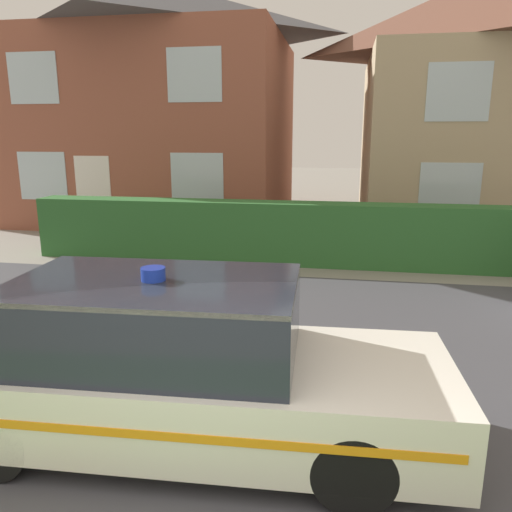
# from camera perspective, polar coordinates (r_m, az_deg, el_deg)

# --- Properties ---
(road_strip) EXTENTS (28.00, 6.68, 0.01)m
(road_strip) POSITION_cam_1_polar(r_m,az_deg,el_deg) (6.45, 1.63, -10.53)
(road_strip) COLOR #424247
(road_strip) RESTS_ON ground
(garden_hedge) EXTENTS (10.68, 0.68, 1.29)m
(garden_hedge) POSITION_cam_1_polar(r_m,az_deg,el_deg) (10.47, 2.82, 2.65)
(garden_hedge) COLOR #2D662D
(garden_hedge) RESTS_ON ground
(police_car) EXTENTS (4.52, 1.77, 1.57)m
(police_car) POSITION_cam_1_polar(r_m,az_deg,el_deg) (4.46, -8.90, -12.28)
(police_car) COLOR black
(police_car) RESTS_ON road_strip
(house_left) EXTENTS (8.38, 6.94, 7.21)m
(house_left) POSITION_cam_1_polar(r_m,az_deg,el_deg) (16.99, -11.08, 16.91)
(house_left) COLOR #93513D
(house_left) RESTS_ON ground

